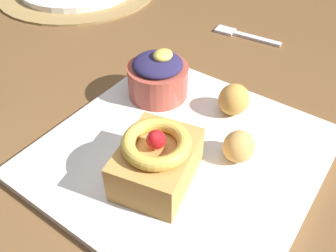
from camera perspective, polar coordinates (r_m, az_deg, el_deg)
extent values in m
cube|color=brown|center=(0.57, -14.55, 3.92)|extent=(1.44, 1.00, 0.04)
cylinder|color=brown|center=(1.38, -4.76, 11.45)|extent=(0.07, 0.07, 0.69)
cube|color=white|center=(0.43, 2.16, -4.36)|extent=(0.31, 0.31, 0.01)
cube|color=#C68E47|center=(0.38, -1.80, -6.09)|extent=(0.11, 0.09, 0.05)
torus|color=#E5BC4C|center=(0.36, -1.90, -2.77)|extent=(0.09, 0.09, 0.01)
sphere|color=red|center=(0.36, -1.92, -2.19)|extent=(0.02, 0.02, 0.02)
cylinder|color=#B24C3D|center=(0.50, -1.61, 7.31)|extent=(0.08, 0.08, 0.05)
ellipsoid|color=#28234C|center=(0.48, -1.68, 9.89)|extent=(0.07, 0.07, 0.02)
ellipsoid|color=#E5CC56|center=(0.48, -0.84, 11.27)|extent=(0.03, 0.03, 0.01)
ellipsoid|color=tan|center=(0.42, 11.26, -3.24)|extent=(0.04, 0.04, 0.04)
ellipsoid|color=gold|center=(0.48, 10.50, 4.22)|extent=(0.04, 0.04, 0.04)
cube|color=silver|center=(0.69, 14.03, 13.43)|extent=(0.02, 0.09, 0.00)
cube|color=silver|center=(0.70, 9.16, 14.90)|extent=(0.03, 0.04, 0.00)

